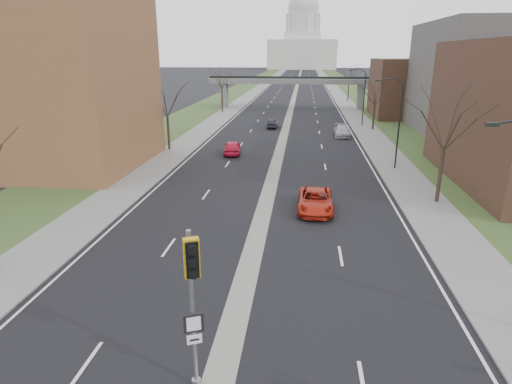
% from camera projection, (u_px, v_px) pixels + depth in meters
% --- Properties ---
extents(road_surface, '(20.00, 600.00, 0.01)m').
position_uv_depth(road_surface, '(297.00, 85.00, 155.11)').
color(road_surface, black).
rests_on(road_surface, ground).
extents(median_strip, '(1.20, 600.00, 0.02)m').
position_uv_depth(median_strip, '(297.00, 85.00, 155.12)').
color(median_strip, gray).
rests_on(median_strip, ground).
extents(sidewalk_right, '(4.00, 600.00, 0.12)m').
position_uv_depth(sidewalk_right, '(331.00, 85.00, 153.84)').
color(sidewalk_right, gray).
rests_on(sidewalk_right, ground).
extents(sidewalk_left, '(4.00, 600.00, 0.12)m').
position_uv_depth(sidewalk_left, '(264.00, 84.00, 156.35)').
color(sidewalk_left, gray).
rests_on(sidewalk_left, ground).
extents(grass_verge_right, '(8.00, 600.00, 0.10)m').
position_uv_depth(grass_verge_right, '(348.00, 85.00, 153.22)').
color(grass_verge_right, '#324921').
rests_on(grass_verge_right, ground).
extents(grass_verge_left, '(8.00, 600.00, 0.10)m').
position_uv_depth(grass_verge_left, '(248.00, 84.00, 156.98)').
color(grass_verge_left, '#324921').
rests_on(grass_verge_left, ground).
extents(apartment_building, '(25.00, 16.00, 22.00)m').
position_uv_depth(apartment_building, '(6.00, 52.00, 41.00)').
color(apartment_building, brown).
rests_on(apartment_building, ground).
extents(commercial_block_mid, '(18.00, 22.00, 15.00)m').
position_uv_depth(commercial_block_mid, '(495.00, 80.00, 57.23)').
color(commercial_block_mid, '#55534E').
rests_on(commercial_block_mid, ground).
extents(commercial_block_far, '(14.00, 14.00, 10.00)m').
position_uv_depth(commercial_block_far, '(414.00, 88.00, 75.65)').
color(commercial_block_far, '#442E1F').
rests_on(commercial_block_far, ground).
extents(pedestrian_bridge, '(34.00, 3.00, 6.45)m').
position_uv_depth(pedestrian_bridge, '(292.00, 84.00, 87.45)').
color(pedestrian_bridge, slate).
rests_on(pedestrian_bridge, ground).
extents(capitol, '(48.00, 42.00, 55.75)m').
position_uv_depth(capitol, '(302.00, 42.00, 310.06)').
color(capitol, silver).
rests_on(capitol, ground).
extents(streetlight_mid, '(2.61, 0.20, 8.70)m').
position_uv_depth(streetlight_mid, '(393.00, 97.00, 40.28)').
color(streetlight_mid, black).
rests_on(streetlight_mid, sidewalk_right).
extents(streetlight_far, '(2.61, 0.20, 8.70)m').
position_uv_depth(streetlight_far, '(360.00, 81.00, 64.85)').
color(streetlight_far, black).
rests_on(streetlight_far, sidewalk_right).
extents(tree_left_b, '(6.75, 6.75, 8.81)m').
position_uv_depth(tree_left_b, '(166.00, 97.00, 48.68)').
color(tree_left_b, '#382B21').
rests_on(tree_left_b, sidewalk_left).
extents(tree_left_c, '(7.65, 7.65, 9.99)m').
position_uv_depth(tree_left_c, '(222.00, 75.00, 80.57)').
color(tree_left_c, '#382B21').
rests_on(tree_left_c, sidewalk_left).
extents(tree_right_a, '(7.20, 7.20, 9.40)m').
position_uv_depth(tree_right_a, '(448.00, 116.00, 30.71)').
color(tree_right_a, '#382B21').
rests_on(tree_right_a, sidewalk_right).
extents(tree_right_b, '(6.30, 6.30, 8.22)m').
position_uv_depth(tree_right_b, '(376.00, 90.00, 62.16)').
color(tree_right_b, '#382B21').
rests_on(tree_right_b, sidewalk_right).
extents(tree_right_c, '(7.65, 7.65, 9.99)m').
position_uv_depth(tree_right_c, '(350.00, 71.00, 99.59)').
color(tree_right_c, '#382B21').
rests_on(tree_right_c, sidewalk_right).
extents(signal_pole_median, '(0.83, 0.97, 5.79)m').
position_uv_depth(signal_pole_median, '(192.00, 286.00, 13.25)').
color(signal_pole_median, gray).
rests_on(signal_pole_median, ground).
extents(car_left_near, '(2.41, 4.76, 1.55)m').
position_uv_depth(car_left_near, '(232.00, 147.00, 48.39)').
color(car_left_near, red).
rests_on(car_left_near, ground).
extents(car_left_far, '(1.50, 3.90, 1.27)m').
position_uv_depth(car_left_far, '(273.00, 124.00, 65.51)').
color(car_left_far, black).
rests_on(car_left_far, ground).
extents(car_right_near, '(2.57, 5.45, 1.51)m').
position_uv_depth(car_right_near, '(315.00, 200.00, 30.99)').
color(car_right_near, red).
rests_on(car_right_near, ground).
extents(car_right_mid, '(2.08, 5.01, 1.45)m').
position_uv_depth(car_right_mid, '(342.00, 131.00, 58.84)').
color(car_right_mid, '#A9AAB1').
rests_on(car_right_mid, ground).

